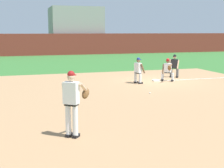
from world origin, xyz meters
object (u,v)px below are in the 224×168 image
object	(u,v)px
baseball	(150,93)
first_baseman	(168,69)
baserunner	(138,69)
first_base_bag	(156,80)
umpire	(174,65)
pitcher	(72,100)

from	to	relation	value
baseball	first_baseman	bearing A→B (deg)	51.41
baserunner	first_base_bag	bearing A→B (deg)	17.84
first_base_bag	umpire	size ratio (longest dim) A/B	0.26
first_base_bag	baseball	world-z (taller)	first_base_bag
umpire	baseball	bearing A→B (deg)	-129.46
first_base_bag	baserunner	distance (m)	1.55
first_baseman	first_base_bag	bearing A→B (deg)	164.29
first_base_bag	baseball	xyz separation A→B (m)	(-1.84, -3.31, -0.01)
first_baseman	umpire	size ratio (longest dim) A/B	0.92
pitcher	umpire	xyz separation A→B (m)	(8.09, 9.33, -0.27)
baseball	pitcher	size ratio (longest dim) A/B	0.04
baseball	first_baseman	distance (m)	4.06
first_baseman	baseball	bearing A→B (deg)	-128.59
baserunner	umpire	xyz separation A→B (m)	(3.04, 1.47, 0.00)
baseball	first_base_bag	bearing A→B (deg)	60.85
baserunner	umpire	bearing A→B (deg)	25.79
baserunner	umpire	world-z (taller)	same
first_baseman	umpire	xyz separation A→B (m)	(1.09, 1.23, 0.06)
baseball	baserunner	world-z (taller)	baserunner
baseball	baserunner	xyz separation A→B (m)	(0.55, 2.89, 0.76)
first_baseman	umpire	distance (m)	1.65
first_base_bag	first_baseman	xyz separation A→B (m)	(0.65, -0.18, 0.69)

